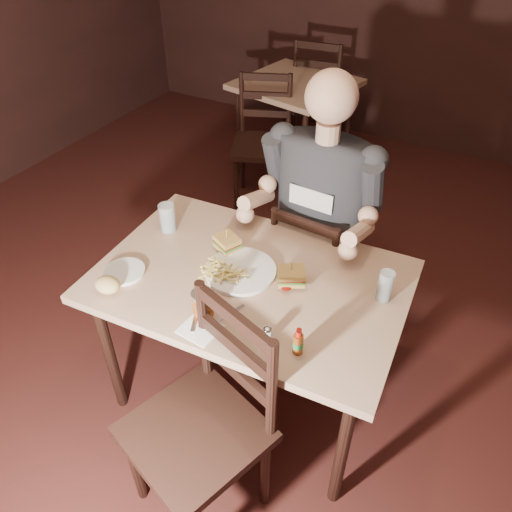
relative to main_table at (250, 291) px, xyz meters
The scene contains 23 objects.
room_shell 0.80m from the main_table, 63.64° to the right, with size 7.00×7.00×7.00m.
main_table is the anchor object (origin of this frame).
bg_table 2.31m from the main_table, 110.16° to the left, with size 0.94×0.94×0.77m.
chair_far 0.63m from the main_table, 81.90° to the left, with size 0.39×0.43×0.85m, color black, non-canonical shape.
chair_near 0.62m from the main_table, 81.60° to the right, with size 0.46×0.50×0.99m, color black, non-canonical shape.
bg_chair_far 2.84m from the main_table, 106.32° to the left, with size 0.45×0.50×0.98m, color black, non-canonical shape.
bg_chair_near 1.82m from the main_table, 116.20° to the left, with size 0.43×0.47×0.94m, color black, non-canonical shape.
diner 0.58m from the main_table, 81.40° to the left, with size 0.60×0.47×1.04m, color #28292C, non-canonical shape.
dinner_plate 0.10m from the main_table, behind, with size 0.29×0.29×0.02m, color white.
sandwich_left 0.25m from the main_table, 148.60° to the left, with size 0.10×0.09×0.09m, color tan, non-canonical shape.
sandwich_right 0.22m from the main_table, 14.25° to the left, with size 0.11×0.09×0.10m, color tan, non-canonical shape.
fries_pile 0.15m from the main_table, 149.42° to the right, with size 0.24×0.17×0.04m, color #E0C762, non-canonical shape.
ketchup_dollop 0.19m from the main_table, ahead, with size 0.04×0.04×0.01m, color maroon.
glass_left 0.53m from the main_table, 166.98° to the left, with size 0.07×0.07×0.14m, color silver.
glass_right 0.56m from the main_table, 15.06° to the left, with size 0.06×0.06×0.13m, color silver.
hot_sauce 0.45m from the main_table, 38.38° to the right, with size 0.04×0.04×0.12m, color #75330D, non-canonical shape.
salt_shaker 0.36m from the main_table, 50.78° to the right, with size 0.03×0.03×0.06m, color white, non-canonical shape.
syrup_dispenser 0.30m from the main_table, 102.05° to the right, with size 0.08×0.08×0.11m, color #75330D, non-canonical shape.
napkin 0.35m from the main_table, 93.93° to the right, with size 0.14×0.13×0.00m, color white.
knife 0.30m from the main_table, 107.01° to the right, with size 0.01×0.22×0.01m, color silver.
fork 0.25m from the main_table, 81.81° to the right, with size 0.01×0.15×0.00m, color silver.
side_plate 0.53m from the main_table, 154.46° to the right, with size 0.17×0.17×0.01m, color white.
bread_roll 0.58m from the main_table, 142.22° to the right, with size 0.11×0.09×0.06m, color tan.
Camera 1 is at (0.60, -1.02, 2.14)m, focal length 35.00 mm.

